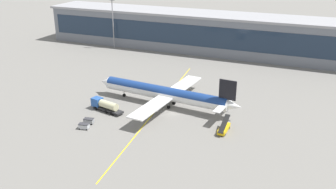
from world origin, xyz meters
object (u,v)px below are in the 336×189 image
Objects in this scene: main_airliner at (165,93)px; baggage_cart_0 at (84,126)px; fuel_tanker at (105,105)px; belt_loader at (224,128)px; baggage_cart_1 at (89,121)px.

main_airliner is 26.41m from baggage_cart_0.
fuel_tanker is 35.19m from belt_loader.
baggage_cart_1 is at bearing 100.73° from baggage_cart_0.
fuel_tanker is at bearing 94.76° from baggage_cart_0.
baggage_cart_0 is 3.20m from baggage_cart_1.
fuel_tanker is 1.60× the size of belt_loader.
baggage_cart_1 is (0.42, -9.02, -0.96)m from fuel_tanker.
main_airliner reaches higher than baggage_cart_0.
belt_loader is 36.44m from baggage_cart_0.
belt_loader is at bearing -25.42° from main_airliner.
baggage_cart_0 is 1.00× the size of baggage_cart_1.
belt_loader is at bearing 0.83° from fuel_tanker.
main_airliner is at bearing 35.79° from fuel_tanker.
main_airliner is at bearing 54.22° from baggage_cart_1.
fuel_tanker is 12.24m from baggage_cart_0.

